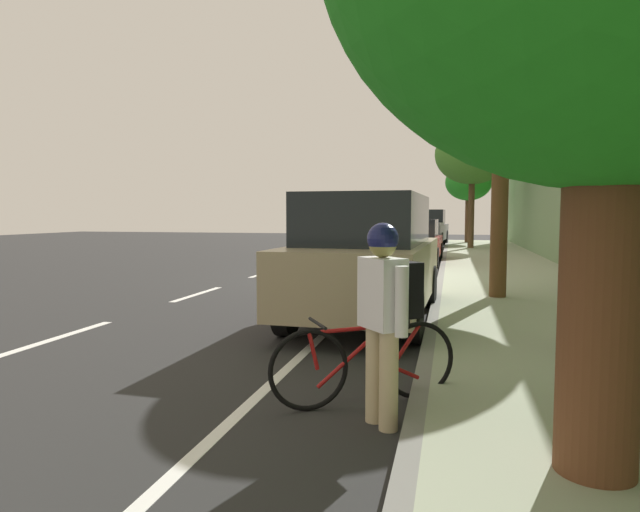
% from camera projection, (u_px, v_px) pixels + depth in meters
% --- Properties ---
extents(ground, '(67.28, 67.28, 0.00)m').
position_uv_depth(ground, '(365.00, 281.00, 13.86)').
color(ground, '#292929').
extents(sidewalk, '(3.46, 42.05, 0.12)m').
position_uv_depth(sidewalk, '(518.00, 283.00, 13.00)').
color(sidewalk, '#A2A98E').
rests_on(sidewalk, ground).
extents(curb_edge, '(0.16, 42.05, 0.12)m').
position_uv_depth(curb_edge, '(440.00, 281.00, 13.42)').
color(curb_edge, gray).
rests_on(curb_edge, ground).
extents(lane_stripe_centre, '(0.14, 40.00, 0.01)m').
position_uv_depth(lane_stripe_centre, '(236.00, 282.00, 13.59)').
color(lane_stripe_centre, white).
rests_on(lane_stripe_centre, ground).
extents(lane_stripe_bike_edge, '(0.12, 42.05, 0.01)m').
position_uv_depth(lane_stripe_bike_edge, '(381.00, 281.00, 13.77)').
color(lane_stripe_bike_edge, white).
rests_on(lane_stripe_bike_edge, ground).
extents(building_facade, '(0.50, 42.05, 5.98)m').
position_uv_depth(building_facade, '(614.00, 156.00, 12.32)').
color(building_facade, gray).
rests_on(building_facade, ground).
extents(parked_suv_tan_nearest, '(2.08, 4.76, 1.99)m').
position_uv_depth(parked_suv_tan_nearest, '(368.00, 256.00, 8.70)').
color(parked_suv_tan_nearest, tan).
rests_on(parked_suv_tan_nearest, ground).
extents(parked_sedan_red_second, '(1.93, 4.45, 1.52)m').
position_uv_depth(parked_sedan_red_second, '(413.00, 242.00, 18.57)').
color(parked_sedan_red_second, maroon).
rests_on(parked_sedan_red_second, ground).
extents(parked_pickup_grey_mid, '(2.31, 5.42, 1.95)m').
position_uv_depth(parked_pickup_grey_mid, '(426.00, 229.00, 29.18)').
color(parked_pickup_grey_mid, slate).
rests_on(parked_pickup_grey_mid, ground).
extents(bicycle_at_curb, '(1.53, 0.94, 0.77)m').
position_uv_depth(bicycle_at_curb, '(366.00, 362.00, 4.82)').
color(bicycle_at_curb, black).
rests_on(bicycle_at_curb, ground).
extents(cyclist_with_backpack, '(0.54, 0.55, 1.62)m').
position_uv_depth(cyclist_with_backpack, '(386.00, 304.00, 4.31)').
color(cyclist_with_backpack, '#C6B284').
rests_on(cyclist_with_backpack, ground).
extents(street_tree_mid_block, '(3.14, 3.14, 5.18)m').
position_uv_depth(street_tree_mid_block, '(503.00, 85.00, 10.12)').
color(street_tree_mid_block, brown).
rests_on(street_tree_mid_block, sidewalk).
extents(street_tree_far_end, '(3.42, 3.42, 5.77)m').
position_uv_depth(street_tree_far_end, '(472.00, 154.00, 25.29)').
color(street_tree_far_end, '#513A23').
rests_on(street_tree_far_end, sidewalk).
extents(street_tree_corner, '(2.56, 2.56, 4.40)m').
position_uv_depth(street_tree_corner, '(469.00, 183.00, 30.55)').
color(street_tree_corner, brown).
rests_on(street_tree_corner, sidewalk).
extents(pedestrian_on_phone, '(0.31, 0.61, 1.57)m').
position_uv_depth(pedestrian_on_phone, '(590.00, 276.00, 6.09)').
color(pedestrian_on_phone, black).
rests_on(pedestrian_on_phone, sidewalk).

